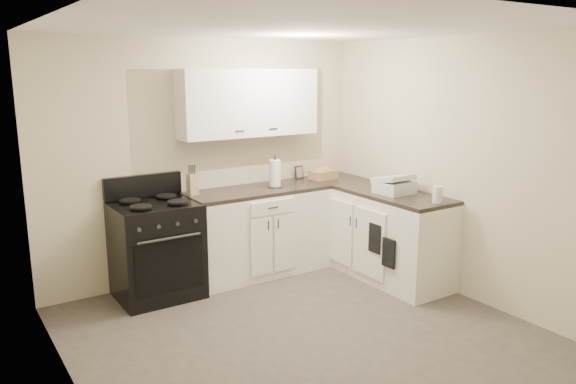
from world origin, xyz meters
TOP-DOWN VIEW (x-y plane):
  - floor at (0.00, 0.00)m, footprint 3.60×3.60m
  - ceiling at (0.00, 0.00)m, footprint 3.60×3.60m
  - wall_back at (0.00, 1.80)m, footprint 3.60×0.00m
  - wall_right at (1.80, 0.00)m, footprint 0.00×3.60m
  - wall_left at (-1.80, 0.00)m, footprint 0.00×3.60m
  - wall_front at (0.00, -1.80)m, footprint 3.60×0.00m
  - base_cabinets_back at (0.43, 1.50)m, footprint 1.55×0.60m
  - base_cabinets_right at (1.50, 0.85)m, footprint 0.60×1.90m
  - countertop_back at (0.43, 1.50)m, footprint 1.55×0.60m
  - countertop_right at (1.50, 0.85)m, footprint 0.60×1.90m
  - upper_cabinets at (0.43, 1.65)m, footprint 1.55×0.30m
  - stove at (-0.72, 1.48)m, footprint 0.78×0.67m
  - knife_block at (-0.27, 1.60)m, footprint 0.11×0.10m
  - paper_towel at (0.64, 1.48)m, footprint 0.14×0.14m
  - picture_frame at (1.12, 1.73)m, footprint 0.13×0.06m
  - wicker_basket at (1.34, 1.56)m, footprint 0.32×0.24m
  - countertop_grill at (1.49, 0.54)m, footprint 0.35×0.33m
  - glass_jar at (1.54, 0.00)m, footprint 0.13×0.13m
  - oven_mitt_near at (1.18, 0.26)m, footprint 0.02×0.17m
  - oven_mitt_far at (1.18, 0.46)m, footprint 0.02×0.17m

SIDE VIEW (x-z plane):
  - floor at x=0.00m, z-range 0.00..0.00m
  - oven_mitt_near at x=1.18m, z-range 0.29..0.58m
  - base_cabinets_back at x=0.43m, z-range 0.00..0.90m
  - base_cabinets_right at x=1.50m, z-range 0.00..0.90m
  - stove at x=-0.72m, z-range -0.01..0.93m
  - oven_mitt_far at x=1.18m, z-range 0.38..0.68m
  - countertop_back at x=0.43m, z-range 0.90..0.94m
  - countertop_right at x=1.50m, z-range 0.90..0.94m
  - wicker_basket at x=1.34m, z-range 0.94..1.04m
  - countertop_grill at x=1.49m, z-range 0.94..1.07m
  - picture_frame at x=1.12m, z-range 0.94..1.09m
  - glass_jar at x=1.54m, z-range 0.94..1.10m
  - knife_block at x=-0.27m, z-range 0.94..1.16m
  - paper_towel at x=0.64m, z-range 0.94..1.23m
  - wall_back at x=0.00m, z-range -0.55..3.05m
  - wall_right at x=1.80m, z-range -0.55..3.05m
  - wall_left at x=-1.80m, z-range -0.55..3.05m
  - wall_front at x=0.00m, z-range -0.55..3.05m
  - upper_cabinets at x=0.43m, z-range 1.49..2.19m
  - ceiling at x=0.00m, z-range 2.50..2.50m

